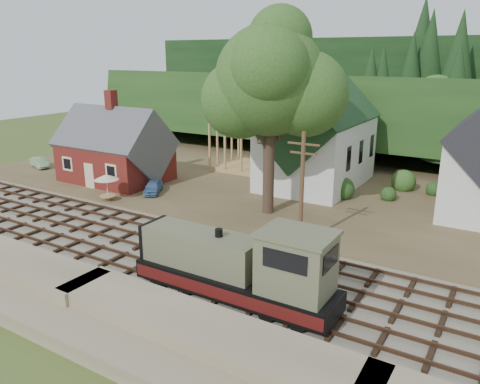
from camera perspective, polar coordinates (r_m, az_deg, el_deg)
The scene contains 16 objects.
ground at distance 31.57m, azimuth -8.52°, elevation -7.41°, with size 140.00×140.00×0.00m, color #384C1E.
embankment at distance 26.38m, azimuth -20.68°, elevation -13.47°, with size 64.00×5.00×1.60m, color #7F7259.
railroad_bed at distance 31.54m, azimuth -8.53°, elevation -7.28°, with size 64.00×11.00×0.16m, color #726B5B.
village_flat at distance 45.90m, azimuth 5.90°, elevation 0.57°, with size 64.00×26.00×0.30m, color brown.
hillside at distance 67.85m, azimuth 14.75°, elevation 5.21°, with size 70.00×28.00×8.00m, color #1E3F19.
ridge at distance 83.10m, azimuth 18.03°, elevation 6.95°, with size 80.00×20.00×12.00m, color black.
depot at distance 48.85m, azimuth -14.98°, elevation 4.77°, with size 10.80×7.41×9.00m.
church at distance 45.51m, azimuth 9.30°, elevation 6.80°, with size 8.40×15.17×13.00m.
timber_frame at distance 51.33m, azimuth 1.88°, elevation 5.93°, with size 8.20×6.20×6.99m.
lattice_tower at distance 55.82m, azimuth 5.08°, elevation 13.73°, with size 3.20×3.20×12.12m.
big_tree at distance 36.17m, azimuth 3.99°, elevation 12.54°, with size 10.90×8.40×14.70m.
telegraph_pole_near at distance 30.79m, azimuth 7.55°, elevation 0.42°, with size 2.20×0.28×8.00m.
locomotive at distance 24.60m, azimuth 0.13°, elevation -9.26°, with size 11.19×2.80×4.50m.
car_blue at distance 43.87m, azimuth -10.55°, elevation 0.61°, with size 1.38×3.42×1.17m, color #4F79AA.
car_green at distance 57.63m, azimuth -23.24°, elevation 3.33°, with size 1.20×3.43×1.13m, color #83AE78.
patio_set at distance 42.18m, azimuth -15.97°, elevation 1.62°, with size 2.13×2.13×2.37m.
Camera 1 is at (18.79, -21.94, 12.74)m, focal length 35.00 mm.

